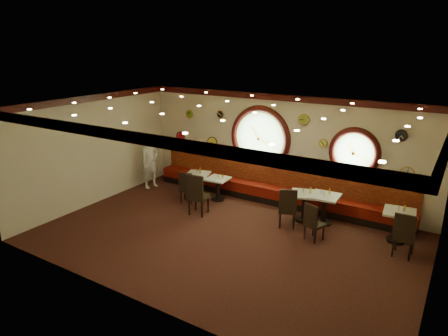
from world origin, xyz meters
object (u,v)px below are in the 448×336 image
at_px(table_c, 304,203).
at_px(condiment_e_salt, 399,209).
at_px(chair_a, 187,185).
at_px(condiment_c_bottle, 310,190).
at_px(chair_c, 288,205).
at_px(condiment_a_bottle, 200,170).
at_px(table_a, 198,182).
at_px(condiment_b_salt, 217,176).
at_px(table_e, 398,222).
at_px(condiment_c_salt, 303,190).
at_px(condiment_c_pepper, 304,191).
at_px(table_d, 324,206).
at_px(table_b, 218,186).
at_px(chair_d, 313,220).
at_px(condiment_d_pepper, 324,194).
at_px(condiment_d_bottle, 330,191).
at_px(condiment_b_bottle, 223,176).
at_px(waiter, 150,162).
at_px(condiment_a_pepper, 200,172).
at_px(chair_e, 404,232).
at_px(condiment_e_pepper, 403,210).
at_px(chair_b, 197,192).
at_px(condiment_e_bottle, 405,208).
at_px(condiment_b_pepper, 219,177).
at_px(condiment_a_salt, 197,171).
at_px(condiment_d_salt, 321,192).

distance_m(table_c, condiment_e_salt, 2.33).
xyz_separation_m(chair_a, condiment_c_bottle, (3.55, 0.72, 0.32)).
relative_size(table_c, chair_c, 1.35).
distance_m(condiment_a_bottle, condiment_c_bottle, 3.53).
bearing_deg(table_a, condiment_b_salt, 8.92).
height_order(table_e, condiment_c_salt, condiment_c_salt).
relative_size(condiment_c_salt, condiment_a_bottle, 0.59).
distance_m(condiment_c_pepper, condiment_a_bottle, 3.37).
relative_size(table_d, condiment_c_salt, 7.67).
height_order(table_b, chair_d, chair_d).
distance_m(condiment_d_pepper, condiment_d_bottle, 0.20).
distance_m(table_d, condiment_c_salt, 0.69).
bearing_deg(chair_a, table_b, 30.43).
height_order(chair_c, condiment_b_salt, chair_c).
xyz_separation_m(condiment_c_salt, condiment_b_bottle, (-2.55, 0.04, -0.07)).
distance_m(table_d, waiter, 5.80).
bearing_deg(condiment_a_pepper, condiment_c_salt, 1.41).
relative_size(condiment_c_salt, condiment_c_pepper, 0.96).
distance_m(table_e, condiment_d_pepper, 1.88).
distance_m(table_e, condiment_e_salt, 0.34).
relative_size(chair_e, condiment_e_pepper, 6.29).
xyz_separation_m(chair_b, condiment_e_bottle, (5.07, 1.33, 0.18)).
bearing_deg(chair_b, condiment_a_pepper, 113.24).
distance_m(chair_b, condiment_d_pepper, 3.39).
bearing_deg(chair_d, table_a, -173.76).
height_order(table_d, waiter, waiter).
distance_m(chair_a, condiment_b_salt, 0.98).
bearing_deg(condiment_e_salt, condiment_a_pepper, -179.36).
bearing_deg(table_a, chair_b, -55.71).
bearing_deg(chair_c, table_d, 22.40).
bearing_deg(condiment_c_salt, condiment_c_bottle, -0.98).
bearing_deg(waiter, condiment_c_pepper, -76.33).
xyz_separation_m(condiment_d_bottle, condiment_e_bottle, (1.84, -0.13, -0.02)).
distance_m(chair_b, condiment_c_salt, 2.87).
distance_m(condiment_b_salt, condiment_b_pepper, 0.12).
xyz_separation_m(condiment_c_bottle, condiment_e_pepper, (2.29, -0.05, -0.03)).
bearing_deg(condiment_a_salt, condiment_c_pepper, -0.10).
bearing_deg(condiment_c_pepper, condiment_e_pepper, 0.55).
bearing_deg(condiment_d_pepper, chair_a, -169.60).
distance_m(condiment_b_pepper, condiment_a_bottle, 0.70).
xyz_separation_m(chair_a, condiment_d_salt, (3.81, 0.80, 0.29)).
distance_m(chair_c, condiment_c_pepper, 0.69).
bearing_deg(chair_e, chair_a, -179.29).
height_order(condiment_a_pepper, condiment_e_salt, condiment_e_salt).
height_order(condiment_c_bottle, condiment_e_bottle, condiment_c_bottle).
xyz_separation_m(table_d, condiment_d_pepper, (-0.02, -0.04, 0.35)).
bearing_deg(condiment_a_salt, condiment_a_bottle, 23.90).
distance_m(table_a, condiment_c_pepper, 3.45).
xyz_separation_m(table_a, condiment_c_bottle, (3.59, 0.08, 0.40)).
xyz_separation_m(condiment_d_salt, waiter, (-5.66, -0.30, 0.02)).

